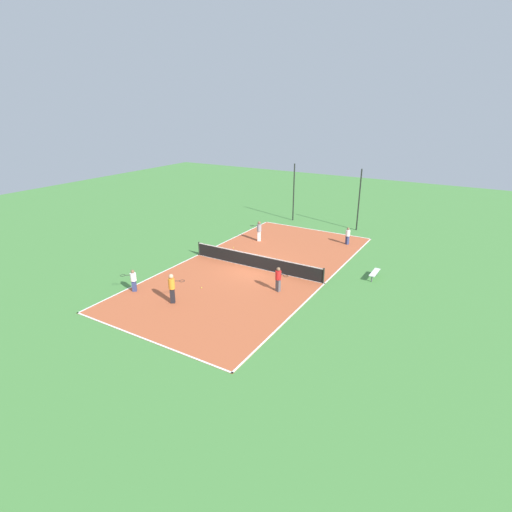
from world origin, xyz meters
name	(u,v)px	position (x,y,z in m)	size (l,w,h in m)	color
ground_plane	(256,268)	(0.00, 0.00, 0.00)	(80.00, 80.00, 0.00)	#47843D
court_surface	(256,268)	(0.00, 0.00, 0.01)	(10.23, 21.06, 0.02)	#B75633
tennis_net	(256,261)	(0.00, 0.00, 0.55)	(10.03, 0.10, 1.03)	black
bench	(375,273)	(7.53, 2.45, 0.39)	(0.36, 1.51, 0.45)	silver
player_far_white	(348,235)	(3.78, 8.11, 0.81)	(0.50, 0.50, 1.41)	navy
player_center_orange	(172,286)	(-1.40, -6.91, 1.06)	(0.97, 0.78, 1.78)	black
player_coach_red	(278,278)	(3.05, -2.50, 0.91)	(0.99, 0.55, 1.56)	#4C4C51
player_baseline_gray	(259,230)	(-2.77, 5.13, 1.00)	(0.99, 0.65, 1.70)	white
player_near_white	(133,279)	(-4.45, -6.96, 0.81)	(0.94, 0.83, 1.40)	navy
tennis_ball_right_alley	(233,247)	(-3.67, 2.65, 0.06)	(0.07, 0.07, 0.07)	#CCE033
tennis_ball_far_baseline	(202,288)	(-1.20, -4.56, 0.06)	(0.07, 0.07, 0.07)	#CCE033
fence_post_back_left	(294,193)	(-3.19, 12.43, 2.74)	(0.12, 0.12, 5.47)	black
fence_post_back_right	(359,200)	(3.19, 12.43, 2.74)	(0.12, 0.12, 5.47)	black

